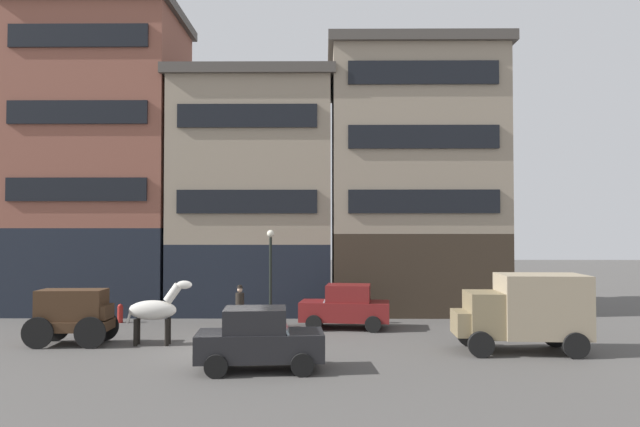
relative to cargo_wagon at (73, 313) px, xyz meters
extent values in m
plane|color=#4C4947|center=(5.66, -0.99, -1.15)|extent=(120.00, 120.00, 0.00)
cube|color=black|center=(-2.58, 9.32, 0.95)|extent=(7.87, 6.25, 4.20)
cube|color=brown|center=(-2.58, 9.32, 8.49)|extent=(7.87, 6.25, 10.88)
cube|color=#47423D|center=(-2.58, 9.32, 14.18)|extent=(8.37, 6.75, 0.50)
cube|color=black|center=(-2.58, 6.14, 4.87)|extent=(6.61, 0.12, 1.10)
cube|color=black|center=(-2.58, 6.14, 8.49)|extent=(6.61, 0.12, 1.10)
cube|color=black|center=(-2.58, 6.14, 12.12)|extent=(6.61, 0.12, 1.10)
cube|color=black|center=(5.40, 9.32, 0.57)|extent=(7.79, 6.25, 3.43)
cube|color=gray|center=(5.40, 9.32, 6.30)|extent=(7.79, 6.25, 8.04)
cube|color=#47423D|center=(5.40, 9.32, 10.57)|extent=(8.29, 6.75, 0.50)
cube|color=black|center=(5.40, 6.14, 4.29)|extent=(6.55, 0.12, 1.10)
cube|color=black|center=(5.40, 6.14, 8.31)|extent=(6.55, 0.12, 1.10)
cube|color=#33281E|center=(13.64, 9.32, 0.82)|extent=(8.38, 6.25, 3.93)
cube|color=gray|center=(13.64, 9.32, 7.31)|extent=(8.38, 6.25, 9.05)
cube|color=#47423D|center=(13.64, 9.32, 12.09)|extent=(8.88, 6.75, 0.50)
cube|color=black|center=(13.64, 6.14, 4.30)|extent=(7.04, 0.12, 1.10)
cube|color=black|center=(13.64, 6.14, 7.31)|extent=(7.04, 0.12, 1.10)
cube|color=black|center=(13.64, 6.14, 10.33)|extent=(7.04, 0.12, 1.10)
cube|color=#3D2819|center=(-0.05, 0.00, -0.45)|extent=(2.75, 1.40, 0.36)
cube|color=#3D2819|center=(-0.05, 0.00, 0.28)|extent=(2.33, 1.19, 1.10)
cube|color=#3D2819|center=(1.10, 0.04, 0.03)|extent=(0.44, 1.05, 0.50)
cylinder|color=black|center=(0.82, 0.74, -0.60)|extent=(1.10, 0.12, 1.10)
cylinder|color=black|center=(0.87, -0.68, -0.60)|extent=(1.10, 0.12, 1.10)
cylinder|color=black|center=(-0.98, 0.67, -0.60)|extent=(1.10, 0.12, 1.10)
cylinder|color=black|center=(-0.92, -0.74, -0.60)|extent=(1.10, 0.12, 1.10)
ellipsoid|color=beige|center=(2.85, 0.00, 0.10)|extent=(1.72, 0.66, 0.70)
cylinder|color=beige|center=(3.57, 0.02, 0.70)|extent=(0.67, 0.34, 0.76)
ellipsoid|color=beige|center=(3.97, 0.04, 1.00)|extent=(0.57, 0.26, 0.30)
cylinder|color=beige|center=(2.04, -0.03, -0.05)|extent=(0.27, 0.11, 0.65)
cylinder|color=black|center=(3.39, 0.20, -0.67)|extent=(0.14, 0.14, 0.95)
cylinder|color=black|center=(3.40, -0.16, -0.67)|extent=(0.14, 0.14, 0.95)
cylinder|color=black|center=(2.29, 0.16, -0.67)|extent=(0.14, 0.14, 0.95)
cylinder|color=black|center=(2.31, -0.20, -0.67)|extent=(0.14, 0.14, 0.95)
cube|color=#7A6B4C|center=(14.56, -1.05, 0.12)|extent=(1.47, 1.76, 1.50)
cube|color=#7A6B4C|center=(13.86, -1.03, -0.18)|extent=(0.96, 1.48, 0.80)
cube|color=gray|center=(16.35, -1.13, 0.42)|extent=(2.87, 2.01, 2.10)
cube|color=silver|center=(14.11, -1.04, 0.37)|extent=(0.25, 1.37, 0.64)
cylinder|color=black|center=(14.07, -1.99, -0.73)|extent=(0.85, 0.25, 0.84)
cylinder|color=black|center=(14.14, -0.09, -0.73)|extent=(0.85, 0.25, 0.84)
cylinder|color=black|center=(17.07, -2.11, -0.73)|extent=(0.85, 0.25, 0.84)
cylinder|color=black|center=(17.14, -0.21, -0.73)|extent=(0.85, 0.25, 0.84)
cube|color=maroon|center=(9.86, 3.54, -0.42)|extent=(3.86, 2.01, 0.80)
cube|color=maroon|center=(10.01, 3.53, 0.33)|extent=(1.95, 1.63, 0.70)
cube|color=silver|center=(9.17, 3.62, 0.20)|extent=(0.48, 1.34, 0.56)
cylinder|color=black|center=(8.58, 2.84, -0.82)|extent=(0.68, 0.25, 0.66)
cylinder|color=black|center=(8.76, 4.51, -0.82)|extent=(0.68, 0.25, 0.66)
cylinder|color=black|center=(10.96, 2.57, -0.82)|extent=(0.68, 0.25, 0.66)
cylinder|color=black|center=(11.15, 4.24, -0.82)|extent=(0.68, 0.25, 0.66)
cube|color=black|center=(7.13, -3.73, -0.42)|extent=(3.82, 1.89, 0.80)
cube|color=black|center=(6.98, -3.74, 0.33)|extent=(1.91, 1.58, 0.70)
cube|color=silver|center=(7.83, -3.67, 0.20)|extent=(0.44, 1.33, 0.56)
cylinder|color=black|center=(8.26, -2.79, -0.82)|extent=(0.67, 0.23, 0.66)
cylinder|color=black|center=(8.39, -4.47, -0.82)|extent=(0.67, 0.23, 0.66)
cylinder|color=black|center=(5.87, -2.98, -0.82)|extent=(0.67, 0.23, 0.66)
cylinder|color=black|center=(6.00, -4.66, -0.82)|extent=(0.67, 0.23, 0.66)
cylinder|color=black|center=(5.35, 3.63, -0.72)|extent=(0.16, 0.16, 0.85)
cylinder|color=black|center=(5.55, 3.63, -0.72)|extent=(0.16, 0.16, 0.85)
cylinder|color=black|center=(5.45, 3.63, 0.01)|extent=(0.43, 0.43, 0.62)
sphere|color=tan|center=(5.45, 3.63, 0.45)|extent=(0.22, 0.22, 0.22)
cylinder|color=black|center=(5.45, 3.63, 0.55)|extent=(0.28, 0.28, 0.02)
cylinder|color=black|center=(5.45, 3.63, 0.60)|extent=(0.18, 0.18, 0.09)
cylinder|color=black|center=(6.69, 4.24, 0.75)|extent=(0.12, 0.12, 3.80)
sphere|color=silver|center=(6.69, 4.24, 2.81)|extent=(0.32, 0.32, 0.32)
cylinder|color=maroon|center=(-0.06, 4.98, -0.80)|extent=(0.24, 0.24, 0.70)
sphere|color=maroon|center=(-0.06, 4.98, -0.43)|extent=(0.22, 0.22, 0.22)
camera|label=1|loc=(9.02, -20.92, 2.98)|focal=32.75mm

